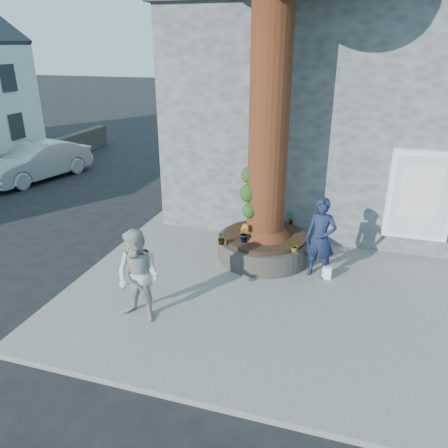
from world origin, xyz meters
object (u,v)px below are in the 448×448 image
(car_silver, at_px, (37,161))
(planter, at_px, (264,246))
(man, at_px, (321,238))
(woman, at_px, (138,276))

(car_silver, bearing_deg, planter, -9.73)
(man, height_order, woman, man)
(man, height_order, car_silver, man)
(planter, height_order, woman, woman)
(planter, distance_m, woman, 3.77)
(woman, relative_size, car_silver, 0.42)
(woman, bearing_deg, man, 50.06)
(planter, relative_size, car_silver, 0.52)
(woman, distance_m, car_silver, 11.43)
(man, relative_size, car_silver, 0.42)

